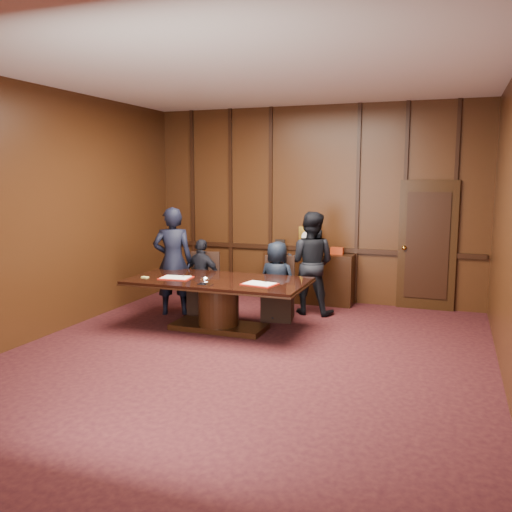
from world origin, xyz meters
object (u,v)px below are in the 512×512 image
at_px(sideboard, 309,276).
at_px(witness_right, 310,263).
at_px(conference_table, 218,296).
at_px(witness_left, 173,261).
at_px(signatory_left, 202,276).
at_px(signatory_right, 277,281).

distance_m(sideboard, witness_right, 0.86).
relative_size(sideboard, witness_right, 0.95).
xyz_separation_m(conference_table, witness_left, (-1.07, 0.59, 0.37)).
height_order(conference_table, signatory_left, signatory_left).
bearing_deg(witness_left, sideboard, -164.48).
bearing_deg(witness_right, signatory_left, 21.65).
distance_m(signatory_left, witness_right, 1.80).
height_order(sideboard, witness_right, witness_right).
height_order(conference_table, signatory_right, signatory_right).
relative_size(sideboard, signatory_right, 1.27).
bearing_deg(sideboard, conference_table, -110.65).
bearing_deg(witness_left, conference_table, 126.89).
relative_size(signatory_left, witness_right, 0.73).
relative_size(conference_table, witness_right, 1.55).
relative_size(witness_left, witness_right, 1.05).
bearing_deg(witness_left, signatory_left, -178.26).
bearing_deg(sideboard, signatory_left, -137.11).
bearing_deg(signatory_right, conference_table, 55.99).
xyz_separation_m(conference_table, witness_right, (1.03, 1.41, 0.34)).
xyz_separation_m(witness_left, witness_right, (2.11, 0.81, -0.04)).
bearing_deg(signatory_left, conference_table, 137.89).
bearing_deg(conference_table, signatory_right, 50.91).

